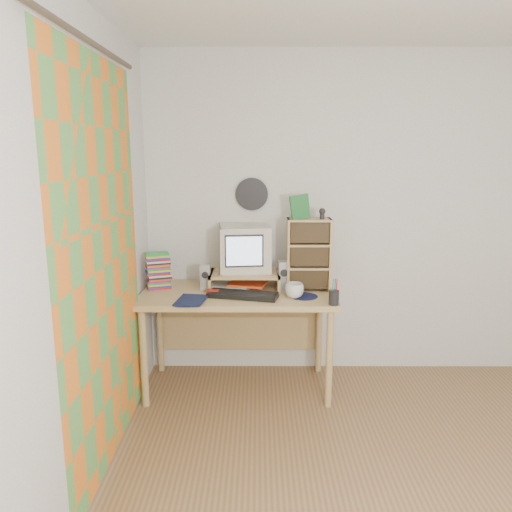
{
  "coord_description": "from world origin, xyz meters",
  "views": [
    {
      "loc": [
        -0.88,
        -2.12,
        1.77
      ],
      "look_at": [
        -0.9,
        1.33,
        1.03
      ],
      "focal_mm": 35.0,
      "sensor_mm": 36.0,
      "label": 1
    }
  ],
  "objects_px": {
    "desk": "(238,307)",
    "crt_monitor": "(245,249)",
    "keyboard": "(243,295)",
    "dvd_stack": "(158,272)",
    "diary": "(178,298)",
    "mug": "(294,291)",
    "cd_rack": "(308,254)"
  },
  "relations": [
    {
      "from": "mug",
      "to": "keyboard",
      "type": "bearing_deg",
      "value": 178.03
    },
    {
      "from": "crt_monitor",
      "to": "cd_rack",
      "type": "bearing_deg",
      "value": -16.49
    },
    {
      "from": "desk",
      "to": "dvd_stack",
      "type": "bearing_deg",
      "value": 175.96
    },
    {
      "from": "diary",
      "to": "mug",
      "type": "bearing_deg",
      "value": 14.15
    },
    {
      "from": "cd_rack",
      "to": "mug",
      "type": "bearing_deg",
      "value": -117.91
    },
    {
      "from": "dvd_stack",
      "to": "crt_monitor",
      "type": "bearing_deg",
      "value": -15.53
    },
    {
      "from": "crt_monitor",
      "to": "mug",
      "type": "xyz_separation_m",
      "value": [
        0.35,
        -0.3,
        -0.24
      ]
    },
    {
      "from": "desk",
      "to": "cd_rack",
      "type": "bearing_deg",
      "value": 0.82
    },
    {
      "from": "desk",
      "to": "diary",
      "type": "relative_size",
      "value": 6.12
    },
    {
      "from": "dvd_stack",
      "to": "diary",
      "type": "bearing_deg",
      "value": -79.93
    },
    {
      "from": "desk",
      "to": "crt_monitor",
      "type": "height_order",
      "value": "crt_monitor"
    },
    {
      "from": "crt_monitor",
      "to": "mug",
      "type": "relative_size",
      "value": 2.72
    },
    {
      "from": "desk",
      "to": "diary",
      "type": "distance_m",
      "value": 0.53
    },
    {
      "from": "keyboard",
      "to": "diary",
      "type": "height_order",
      "value": "diary"
    },
    {
      "from": "cd_rack",
      "to": "mug",
      "type": "height_order",
      "value": "cd_rack"
    },
    {
      "from": "desk",
      "to": "keyboard",
      "type": "bearing_deg",
      "value": -77.87
    },
    {
      "from": "desk",
      "to": "dvd_stack",
      "type": "relative_size",
      "value": 5.84
    },
    {
      "from": "crt_monitor",
      "to": "desk",
      "type": "bearing_deg",
      "value": -126.22
    },
    {
      "from": "dvd_stack",
      "to": "mug",
      "type": "distance_m",
      "value": 1.03
    },
    {
      "from": "desk",
      "to": "cd_rack",
      "type": "distance_m",
      "value": 0.65
    },
    {
      "from": "keyboard",
      "to": "cd_rack",
      "type": "xyz_separation_m",
      "value": [
        0.48,
        0.21,
        0.25
      ]
    },
    {
      "from": "dvd_stack",
      "to": "diary",
      "type": "distance_m",
      "value": 0.41
    },
    {
      "from": "dvd_stack",
      "to": "cd_rack",
      "type": "xyz_separation_m",
      "value": [
        1.11,
        -0.03,
        0.14
      ]
    },
    {
      "from": "dvd_stack",
      "to": "diary",
      "type": "height_order",
      "value": "dvd_stack"
    },
    {
      "from": "cd_rack",
      "to": "diary",
      "type": "bearing_deg",
      "value": -161.51
    },
    {
      "from": "desk",
      "to": "crt_monitor",
      "type": "xyz_separation_m",
      "value": [
        0.05,
        0.09,
        0.42
      ]
    },
    {
      "from": "keyboard",
      "to": "crt_monitor",
      "type": "bearing_deg",
      "value": 102.12
    },
    {
      "from": "mug",
      "to": "crt_monitor",
      "type": "bearing_deg",
      "value": 139.99
    },
    {
      "from": "desk",
      "to": "dvd_stack",
      "type": "distance_m",
      "value": 0.65
    },
    {
      "from": "keyboard",
      "to": "diary",
      "type": "relative_size",
      "value": 2.14
    },
    {
      "from": "dvd_stack",
      "to": "mug",
      "type": "height_order",
      "value": "dvd_stack"
    },
    {
      "from": "desk",
      "to": "diary",
      "type": "xyz_separation_m",
      "value": [
        -0.4,
        -0.3,
        0.16
      ]
    }
  ]
}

